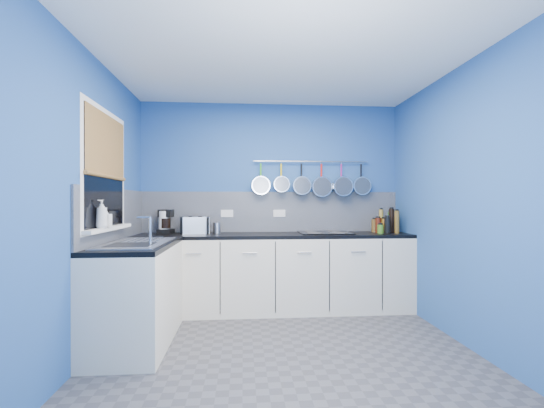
{
  "coord_description": "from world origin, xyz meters",
  "views": [
    {
      "loc": [
        -0.35,
        -3.03,
        1.26
      ],
      "look_at": [
        -0.05,
        0.75,
        1.25
      ],
      "focal_mm": 23.93,
      "sensor_mm": 36.0,
      "label": 1
    }
  ],
  "objects": [
    {
      "name": "worktop_left",
      "position": [
        -1.3,
        0.3,
        0.88
      ],
      "size": [
        0.6,
        1.2,
        0.04
      ],
      "primitive_type": "cube",
      "color": "black",
      "rests_on": "cabinet_run_left"
    },
    {
      "name": "pan_1",
      "position": [
        0.12,
        1.44,
        1.58
      ],
      "size": [
        0.2,
        0.11,
        0.39
      ],
      "primitive_type": null,
      "color": "silver",
      "rests_on": "pot_rail"
    },
    {
      "name": "soap_bottle_b",
      "position": [
        -1.53,
        0.19,
        1.14
      ],
      "size": [
        0.08,
        0.08,
        0.17
      ],
      "primitive_type": "imported",
      "rotation": [
        0.0,
        0.0,
        -0.05
      ],
      "color": "white",
      "rests_on": "window_sill"
    },
    {
      "name": "condiment_2",
      "position": [
        1.27,
        1.34,
        0.98
      ],
      "size": [
        0.07,
        0.07,
        0.16
      ],
      "primitive_type": "cylinder",
      "color": "brown",
      "rests_on": "worktop_back"
    },
    {
      "name": "bamboo_blind",
      "position": [
        -1.56,
        0.3,
        1.77
      ],
      "size": [
        0.01,
        0.9,
        0.55
      ],
      "primitive_type": "cube",
      "color": "#9B6132",
      "rests_on": "wall_left"
    },
    {
      "name": "window_sill",
      "position": [
        -1.55,
        0.3,
        1.04
      ],
      "size": [
        0.1,
        0.98,
        0.03
      ],
      "primitive_type": "cube",
      "color": "white",
      "rests_on": "wall_left"
    },
    {
      "name": "pot_rail",
      "position": [
        0.5,
        1.45,
        1.78
      ],
      "size": [
        1.45,
        0.02,
        0.02
      ],
      "primitive_type": "cylinder",
      "rotation": [
        0.0,
        1.57,
        0.0
      ],
      "color": "silver",
      "rests_on": "wall_back"
    },
    {
      "name": "condiment_5",
      "position": [
        1.28,
        1.22,
        0.99
      ],
      "size": [
        0.07,
        0.07,
        0.18
      ],
      "primitive_type": "cylinder",
      "color": "#4C190C",
      "rests_on": "worktop_back"
    },
    {
      "name": "soap_bottle_a",
      "position": [
        -1.53,
        0.09,
        1.17
      ],
      "size": [
        0.12,
        0.12,
        0.24
      ],
      "primitive_type": "imported",
      "rotation": [
        0.0,
        0.0,
        -0.33
      ],
      "color": "white",
      "rests_on": "window_sill"
    },
    {
      "name": "condiment_6",
      "position": [
        1.47,
        1.13,
        1.03
      ],
      "size": [
        0.06,
        0.06,
        0.27
      ],
      "primitive_type": "cylinder",
      "color": "brown",
      "rests_on": "worktop_back"
    },
    {
      "name": "window_frame",
      "position": [
        -1.58,
        0.3,
        1.55
      ],
      "size": [
        0.01,
        1.0,
        1.1
      ],
      "primitive_type": "cube",
      "color": "white",
      "rests_on": "wall_left"
    },
    {
      "name": "mixer_tap",
      "position": [
        -1.14,
        0.12,
        1.03
      ],
      "size": [
        0.12,
        0.08,
        0.26
      ],
      "primitive_type": null,
      "color": "silver",
      "rests_on": "worktop_left"
    },
    {
      "name": "pan_5",
      "position": [
        1.14,
        1.44,
        1.57
      ],
      "size": [
        0.23,
        0.08,
        0.42
      ],
      "primitive_type": null,
      "color": "silver",
      "rests_on": "pot_rail"
    },
    {
      "name": "pan_2",
      "position": [
        0.37,
        1.44,
        1.57
      ],
      "size": [
        0.23,
        0.1,
        0.42
      ],
      "primitive_type": null,
      "color": "silver",
      "rests_on": "pot_rail"
    },
    {
      "name": "canister",
      "position": [
        -0.66,
        1.31,
        0.96
      ],
      "size": [
        0.1,
        0.1,
        0.13
      ],
      "primitive_type": "cylinder",
      "rotation": [
        0.0,
        0.0,
        0.19
      ],
      "color": "silver",
      "rests_on": "worktop_back"
    },
    {
      "name": "coffee_maker",
      "position": [
        -1.26,
        1.32,
        1.04
      ],
      "size": [
        0.18,
        0.2,
        0.28
      ],
      "primitive_type": null,
      "rotation": [
        0.0,
        0.0,
        -0.15
      ],
      "color": "black",
      "rests_on": "worktop_back"
    },
    {
      "name": "condiment_3",
      "position": [
        1.45,
        1.24,
        1.04
      ],
      "size": [
        0.07,
        0.07,
        0.29
      ],
      "primitive_type": "cylinder",
      "color": "black",
      "rests_on": "worktop_back"
    },
    {
      "name": "window_glass",
      "position": [
        -1.57,
        0.3,
        1.55
      ],
      "size": [
        0.01,
        0.9,
        1.0
      ],
      "primitive_type": "cube",
      "color": "black",
      "rests_on": "wall_left"
    },
    {
      "name": "socket_left",
      "position": [
        -0.55,
        1.48,
        1.13
      ],
      "size": [
        0.15,
        0.01,
        0.09
      ],
      "primitive_type": "cube",
      "color": "white",
      "rests_on": "backsplash_back"
    },
    {
      "name": "wall_right",
      "position": [
        1.61,
        0.0,
        1.25
      ],
      "size": [
        0.02,
        3.0,
        2.5
      ],
      "primitive_type": "cube",
      "color": "#275195",
      "rests_on": "ground"
    },
    {
      "name": "condiment_0",
      "position": [
        1.46,
        1.31,
        1.03
      ],
      "size": [
        0.06,
        0.06,
        0.25
      ],
      "primitive_type": "cylinder",
      "color": "#265919",
      "rests_on": "worktop_back"
    },
    {
      "name": "cabinet_run_back",
      "position": [
        0.0,
        1.2,
        0.43
      ],
      "size": [
        3.2,
        0.6,
        0.86
      ],
      "primitive_type": "cube",
      "color": "silver",
      "rests_on": "ground"
    },
    {
      "name": "condiment_8",
      "position": [
        1.27,
        1.14,
        0.95
      ],
      "size": [
        0.07,
        0.07,
        0.1
      ],
      "primitive_type": "cylinder",
      "color": "#3F721E",
      "rests_on": "worktop_back"
    },
    {
      "name": "cabinet_run_left",
      "position": [
        -1.3,
        0.3,
        0.43
      ],
      "size": [
        0.6,
        1.2,
        0.86
      ],
      "primitive_type": "cube",
      "color": "silver",
      "rests_on": "ground"
    },
    {
      "name": "worktop_back",
      "position": [
        0.0,
        1.2,
        0.88
      ],
      "size": [
        3.2,
        0.6,
        0.04
      ],
      "primitive_type": "cube",
      "color": "black",
      "rests_on": "cabinet_run_back"
    },
    {
      "name": "backsplash_back",
      "position": [
        0.0,
        1.49,
        1.15
      ],
      "size": [
        3.2,
        0.02,
        0.5
      ],
      "primitive_type": "cube",
      "color": "gray",
      "rests_on": "wall_back"
    },
    {
      "name": "ceiling",
      "position": [
        0.0,
        0.0,
        2.51
      ],
      "size": [
        3.2,
        3.0,
        0.02
      ],
      "primitive_type": "cube",
      "color": "white",
      "rests_on": "ground"
    },
    {
      "name": "backsplash_left",
      "position": [
        -1.59,
        0.6,
        1.15
      ],
      "size": [
        0.02,
        1.8,
        0.5
      ],
      "primitive_type": "cube",
      "color": "gray",
      "rests_on": "wall_left"
    },
    {
      "name": "pan_3",
      "position": [
        0.63,
        1.44,
        1.56
      ],
      "size": [
        0.26,
        0.08,
        0.45
      ],
      "primitive_type": null,
      "color": "silver",
      "rests_on": "pot_rail"
    },
    {
      "name": "floor",
      "position": [
        0.0,
        0.0,
        -0.01
      ],
      "size": [
        3.2,
        3.0,
        0.02
      ],
      "primitive_type": "cube",
      "color": "#47474C",
      "rests_on": "ground"
    },
    {
      "name": "wall_back",
      "position": [
        0.0,
        1.51,
        1.25
      ],
      "size": [
        3.2,
        0.02,
        2.5
      ],
      "primitive_type": "cube",
      "color": "#275195",
      "rests_on": "ground"
    },
    {
      "name": "hob",
      "position": [
        0.62,
        1.24,
        0.91
      ],
      "size": [
        0.6,
        0.53,
        0.01
      ],
      "primitive_type": "cube",
      "color": "black",
      "rests_on": "worktop_back"
    },
    {
      "name": "wall_left",
      "position": [
        -1.61,
        0.0,
        1.25
      ],
      "size": [
        0.02,
        3.0,
        2.5
      ],
      "primitive_type": "cube",
      "color": "#275195",
      "rests_on": "ground"
    },
    {
      "name": "socket_right",
      "position": [
        0.1,
        1.48,
        1.13
      ],
      "size": [
        0.15,
        0.01,
        0.09
      ],
      "primitive_type": "cube",
      "color": "white",
      "rests_on": "backsplash_back"
    },
    {
      "name": "sink_unit",
      "position": [
        -1.3,
        0.3,
        0.9
      ],
      "size": [
        0.5,
        0.95,
        0.01
      ],
      "primitive_type": "cube",
      "color": "silver",
      "rests_on": "worktop_left"
    },
    {
      "name": "condiment_1",
      "position": [
        1.35,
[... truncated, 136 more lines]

